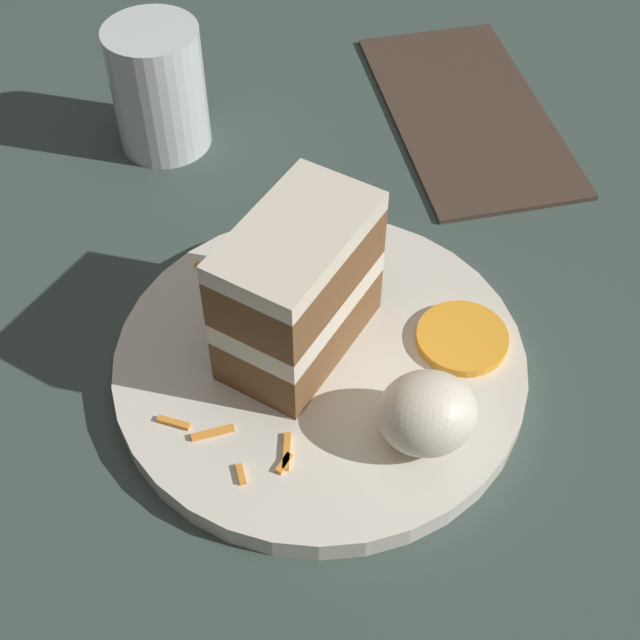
% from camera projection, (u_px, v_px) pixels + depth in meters
% --- Properties ---
extents(ground_plane, '(6.00, 6.00, 0.00)m').
position_uv_depth(ground_plane, '(399.00, 370.00, 0.62)').
color(ground_plane, '#4C4742').
rests_on(ground_plane, ground).
extents(dining_table, '(1.22, 1.08, 0.03)m').
position_uv_depth(dining_table, '(401.00, 356.00, 0.61)').
color(dining_table, '#384742').
rests_on(dining_table, ground).
extents(plate, '(0.26, 0.26, 0.02)m').
position_uv_depth(plate, '(320.00, 364.00, 0.57)').
color(plate, silver).
rests_on(plate, dining_table).
extents(cake_slice, '(0.12, 0.12, 0.10)m').
position_uv_depth(cake_slice, '(298.00, 289.00, 0.54)').
color(cake_slice, brown).
rests_on(cake_slice, plate).
extents(cream_dollop, '(0.06, 0.05, 0.05)m').
position_uv_depth(cream_dollop, '(427.00, 413.00, 0.51)').
color(cream_dollop, silver).
rests_on(cream_dollop, plate).
extents(orange_garnish, '(0.06, 0.06, 0.01)m').
position_uv_depth(orange_garnish, '(462.00, 338.00, 0.57)').
color(orange_garnish, orange).
rests_on(orange_garnish, plate).
extents(carrot_shreds_scatter, '(0.08, 0.19, 0.00)m').
position_uv_depth(carrot_shreds_scatter, '(232.00, 367.00, 0.56)').
color(carrot_shreds_scatter, orange).
rests_on(carrot_shreds_scatter, plate).
extents(drinking_glass, '(0.07, 0.07, 0.10)m').
position_uv_depth(drinking_glass, '(160.00, 96.00, 0.70)').
color(drinking_glass, silver).
rests_on(drinking_glass, dining_table).
extents(menu_card, '(0.13, 0.25, 0.00)m').
position_uv_depth(menu_card, '(467.00, 113.00, 0.76)').
color(menu_card, '#423328').
rests_on(menu_card, dining_table).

